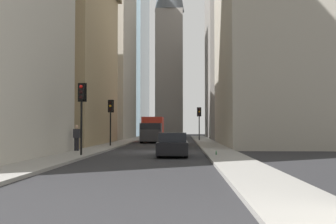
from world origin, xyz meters
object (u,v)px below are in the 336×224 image
at_px(traffic_light_foreground, 81,102).
at_px(pedestrian, 77,137).
at_px(delivery_truck, 153,129).
at_px(discarded_bottle, 216,153).
at_px(sedan_black, 173,145).
at_px(traffic_light_far_junction, 199,116).
at_px(traffic_light_midblock, 111,112).

height_order(traffic_light_foreground, pedestrian, traffic_light_foreground).
xyz_separation_m(delivery_truck, traffic_light_foreground, (-22.35, 2.47, 1.75)).
bearing_deg(pedestrian, discarded_bottle, -111.53).
bearing_deg(sedan_black, pedestrian, 64.75).
bearing_deg(sedan_black, traffic_light_foreground, 100.12).
distance_m(sedan_black, traffic_light_far_junction, 25.27).
height_order(sedan_black, traffic_light_foreground, traffic_light_foreground).
relative_size(traffic_light_foreground, discarded_bottle, 15.48).
height_order(traffic_light_midblock, discarded_bottle, traffic_light_midblock).
distance_m(traffic_light_midblock, discarded_bottle, 14.28).
xyz_separation_m(traffic_light_midblock, traffic_light_far_junction, (14.16, -8.21, -0.01)).
xyz_separation_m(traffic_light_far_junction, pedestrian, (-21.92, 9.13, -1.96)).
bearing_deg(traffic_light_midblock, discarded_bottle, -144.20).
relative_size(traffic_light_foreground, traffic_light_midblock, 1.05).
bearing_deg(delivery_truck, traffic_light_far_junction, -55.94).
relative_size(sedan_black, traffic_light_far_junction, 1.09).
bearing_deg(traffic_light_far_junction, sedan_black, 174.20).
relative_size(sedan_black, pedestrian, 2.48).
distance_m(sedan_black, traffic_light_foreground, 5.93).
xyz_separation_m(delivery_truck, pedestrian, (-18.31, 3.79, -0.37)).
bearing_deg(traffic_light_far_junction, discarded_bottle, 179.96).
distance_m(sedan_black, discarded_bottle, 2.60).
height_order(traffic_light_far_junction, discarded_bottle, traffic_light_far_junction).
distance_m(delivery_truck, traffic_light_midblock, 11.04).
height_order(sedan_black, pedestrian, pedestrian).
height_order(pedestrian, discarded_bottle, pedestrian).
height_order(sedan_black, traffic_light_far_junction, traffic_light_far_junction).
relative_size(traffic_light_midblock, pedestrian, 2.29).
bearing_deg(traffic_light_foreground, delivery_truck, -6.30).
xyz_separation_m(traffic_light_foreground, discarded_bottle, (0.45, -7.79, -2.96)).
height_order(sedan_black, traffic_light_midblock, traffic_light_midblock).
distance_m(traffic_light_foreground, discarded_bottle, 8.35).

